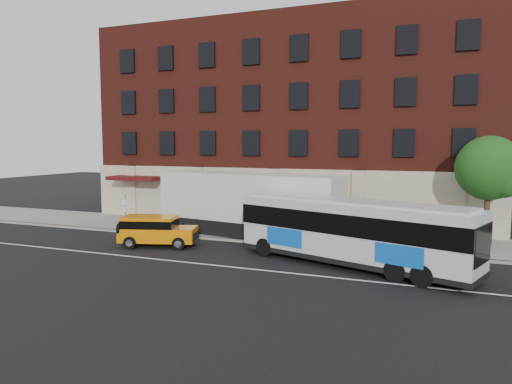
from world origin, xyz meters
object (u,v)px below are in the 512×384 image
at_px(street_tree, 490,171).
at_px(shipping_container, 247,206).
at_px(yellow_suv, 155,229).
at_px(city_bus, 352,230).
at_px(sign_pole, 125,211).

distance_m(street_tree, shipping_container, 14.07).
xyz_separation_m(street_tree, yellow_suv, (-17.75, -6.33, -3.40)).
xyz_separation_m(yellow_suv, shipping_container, (4.05, 4.18, 1.00)).
distance_m(city_bus, yellow_suv, 11.42).
bearing_deg(yellow_suv, shipping_container, 45.91).
height_order(sign_pole, shipping_container, shipping_container).
xyz_separation_m(city_bus, shipping_container, (-7.33, 4.61, 0.22)).
xyz_separation_m(sign_pole, yellow_suv, (4.29, -2.99, -0.45)).
bearing_deg(city_bus, street_tree, 46.72).
relative_size(city_bus, yellow_suv, 2.54).
distance_m(city_bus, shipping_container, 8.66).
bearing_deg(shipping_container, sign_pole, -171.90).
bearing_deg(street_tree, city_bus, -133.28).
height_order(sign_pole, street_tree, street_tree).
bearing_deg(sign_pole, yellow_suv, -34.88).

